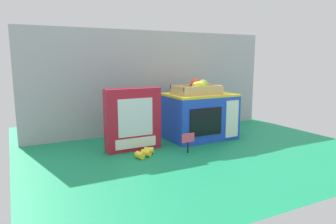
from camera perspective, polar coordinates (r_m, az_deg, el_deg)
The scene contains 7 objects.
ground_plane at distance 1.74m, azimuth 2.10°, elevation -5.59°, with size 1.70×1.70×0.00m, color #147A4C.
display_back_panel at distance 1.97m, azimuth -2.44°, elevation 5.57°, with size 1.61×0.03×0.63m, color #A0A3A8.
toy_microwave at distance 1.82m, azimuth 5.66°, elevation -0.67°, with size 0.39×0.30×0.26m.
food_groups_crate at distance 1.78m, azimuth 5.50°, elevation 4.32°, with size 0.26×0.18×0.09m.
cookie_set_box at distance 1.57m, azimuth -6.52°, elevation -1.36°, with size 0.28×0.08×0.32m.
price_sign at distance 1.53m, azimuth 3.73°, elevation -5.18°, with size 0.07×0.01×0.10m.
loose_toy_banana at distance 1.49m, azimuth -4.27°, elevation -7.55°, with size 0.12×0.10×0.03m.
Camera 1 is at (-0.82, -1.46, 0.46)m, focal length 32.92 mm.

